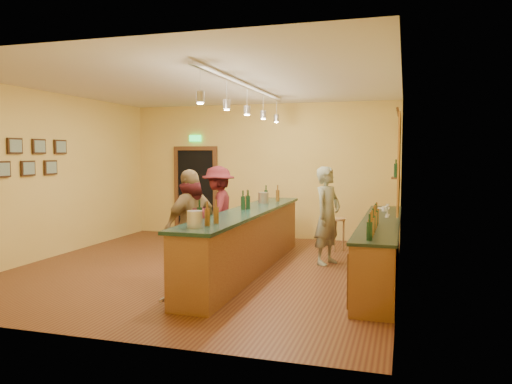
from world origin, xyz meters
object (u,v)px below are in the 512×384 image
(customer_a, at_px, (190,233))
(customer_c, at_px, (218,210))
(back_counter, at_px, (380,248))
(tasting_bar, at_px, (247,236))
(bartender, at_px, (327,216))
(bar_stool, at_px, (337,225))
(customer_b, at_px, (192,227))

(customer_a, height_order, customer_c, customer_c)
(back_counter, bearing_deg, customer_a, -154.34)
(tasting_bar, relative_size, customer_c, 2.88)
(bartender, bearing_deg, back_counter, -104.80)
(bar_stool, bearing_deg, tasting_bar, -119.72)
(customer_a, bearing_deg, customer_c, 179.30)
(customer_a, bearing_deg, back_counter, 103.87)
(customer_a, xyz_separation_m, customer_b, (0.00, 0.07, 0.09))
(customer_c, bearing_deg, tasting_bar, 28.24)
(back_counter, xyz_separation_m, customer_b, (-2.76, -1.26, 0.40))
(back_counter, xyz_separation_m, bar_stool, (-0.96, 2.02, 0.05))
(back_counter, relative_size, bartender, 2.55)
(customer_a, relative_size, bar_stool, 2.35)
(customer_b, bearing_deg, tasting_bar, 176.81)
(customer_c, xyz_separation_m, bar_stool, (2.29, 0.88, -0.35))
(tasting_bar, height_order, bar_stool, tasting_bar)
(bartender, xyz_separation_m, bar_stool, (0.02, 1.27, -0.35))
(tasting_bar, height_order, customer_a, customer_a)
(bartender, distance_m, bar_stool, 1.31)
(tasting_bar, xyz_separation_m, bar_stool, (1.26, 2.20, -0.07))
(customer_c, bearing_deg, bar_stool, 101.29)
(back_counter, distance_m, customer_a, 3.08)
(back_counter, bearing_deg, bartender, 142.32)
(bar_stool, bearing_deg, customer_b, -118.84)
(tasting_bar, distance_m, customer_a, 1.29)
(back_counter, distance_m, customer_b, 3.06)
(back_counter, height_order, bartender, bartender)
(tasting_bar, distance_m, bartender, 1.58)
(bar_stool, bearing_deg, customer_a, -118.33)
(back_counter, bearing_deg, tasting_bar, -175.32)
(bartender, relative_size, customer_c, 1.01)
(tasting_bar, height_order, customer_b, customer_b)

